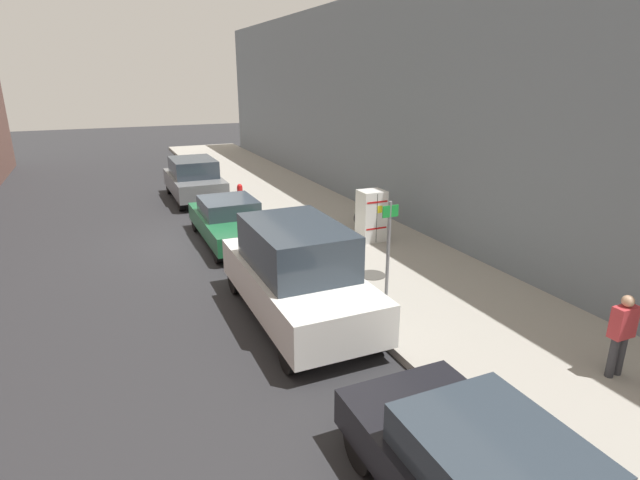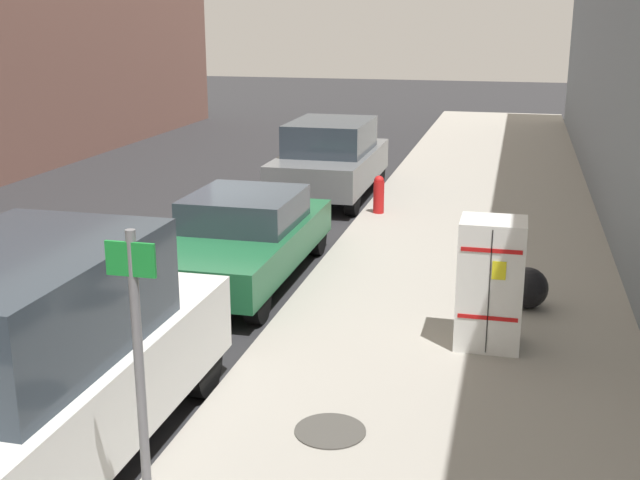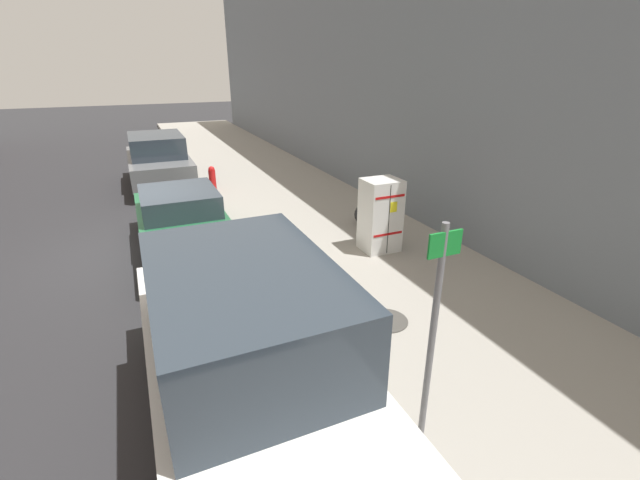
# 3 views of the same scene
# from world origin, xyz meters

# --- Properties ---
(ground_plane) EXTENTS (80.00, 80.00, 0.00)m
(ground_plane) POSITION_xyz_m (0.00, 0.00, 0.00)
(ground_plane) COLOR #28282B
(sidewalk_slab) EXTENTS (4.71, 44.00, 0.17)m
(sidewalk_slab) POSITION_xyz_m (-4.29, 0.00, 0.08)
(sidewalk_slab) COLOR #9E998E
(sidewalk_slab) RESTS_ON ground
(building_facade_near) EXTENTS (2.23, 39.60, 7.87)m
(building_facade_near) POSITION_xyz_m (-7.75, 0.00, 3.94)
(building_facade_near) COLOR slate
(building_facade_near) RESTS_ON ground
(discarded_refrigerator) EXTENTS (0.78, 0.68, 1.59)m
(discarded_refrigerator) POSITION_xyz_m (-4.75, 2.48, 0.96)
(discarded_refrigerator) COLOR white
(discarded_refrigerator) RESTS_ON sidewalk_slab
(manhole_cover) EXTENTS (0.70, 0.70, 0.02)m
(manhole_cover) POSITION_xyz_m (-3.36, 5.03, 0.18)
(manhole_cover) COLOR #47443F
(manhole_cover) RESTS_ON sidewalk_slab
(street_sign_post) EXTENTS (0.36, 0.07, 2.54)m
(street_sign_post) POSITION_xyz_m (-2.48, 7.16, 1.59)
(street_sign_post) COLOR slate
(street_sign_post) RESTS_ON sidewalk_slab
(fire_hydrant) EXTENTS (0.22, 0.22, 0.77)m
(fire_hydrant) POSITION_xyz_m (-2.29, -3.87, 0.56)
(fire_hydrant) COLOR red
(fire_hydrant) RESTS_ON sidewalk_slab
(trash_bag) EXTENTS (0.57, 0.57, 0.57)m
(trash_bag) POSITION_xyz_m (-5.22, 1.04, 0.45)
(trash_bag) COLOR black
(trash_bag) RESTS_ON sidewalk_slab
(parked_suv_gray) EXTENTS (1.95, 4.43, 1.76)m
(parked_suv_gray) POSITION_xyz_m (-0.84, -5.80, 0.91)
(parked_suv_gray) COLOR slate
(parked_suv_gray) RESTS_ON ground
(parked_sedan_green) EXTENTS (1.87, 4.47, 1.37)m
(parked_sedan_green) POSITION_xyz_m (-0.84, 0.35, 0.70)
(parked_sedan_green) COLOR #1E6038
(parked_sedan_green) RESTS_ON ground
(parked_van_white) EXTENTS (2.03, 4.97, 2.16)m
(parked_van_white) POSITION_xyz_m (-0.84, 6.15, 1.07)
(parked_van_white) COLOR silver
(parked_van_white) RESTS_ON ground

